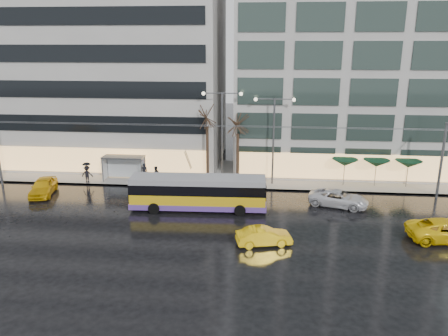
# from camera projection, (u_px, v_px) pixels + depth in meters

# --- Properties ---
(ground) EXTENTS (140.00, 140.00, 0.00)m
(ground) POSITION_uv_depth(u_px,v_px,m) (183.00, 226.00, 33.92)
(ground) COLOR black
(ground) RESTS_ON ground
(sidewalk) EXTENTS (80.00, 10.00, 0.15)m
(sidewalk) POSITION_uv_depth(u_px,v_px,m) (225.00, 173.00, 47.10)
(sidewalk) COLOR gray
(sidewalk) RESTS_ON ground
(kerb) EXTENTS (80.00, 0.10, 0.15)m
(kerb) POSITION_uv_depth(u_px,v_px,m) (220.00, 188.00, 42.37)
(kerb) COLOR slate
(kerb) RESTS_ON ground
(building_left) EXTENTS (34.00, 14.00, 22.00)m
(building_left) POSITION_uv_depth(u_px,v_px,m) (74.00, 65.00, 50.41)
(building_left) COLOR #A3A09C
(building_left) RESTS_ON sidewalk
(building_right) EXTENTS (32.00, 14.00, 25.00)m
(building_right) POSITION_uv_depth(u_px,v_px,m) (387.00, 52.00, 46.85)
(building_right) COLOR #A3A09C
(building_right) RESTS_ON sidewalk
(trolleybus) EXTENTS (11.46, 4.56, 5.28)m
(trolleybus) POSITION_uv_depth(u_px,v_px,m) (198.00, 194.00, 36.82)
(trolleybus) COLOR gold
(trolleybus) RESTS_ON ground
(catenary) EXTENTS (42.24, 5.12, 7.00)m
(catenary) POSITION_uv_depth(u_px,v_px,m) (208.00, 149.00, 40.23)
(catenary) COLOR #595B60
(catenary) RESTS_ON ground
(bus_shelter) EXTENTS (4.20, 1.60, 2.51)m
(bus_shelter) POSITION_uv_depth(u_px,v_px,m) (121.00, 162.00, 44.34)
(bus_shelter) COLOR #595B60
(bus_shelter) RESTS_ON sidewalk
(street_lamp_near) EXTENTS (3.96, 0.36, 9.03)m
(street_lamp_near) POSITION_uv_depth(u_px,v_px,m) (222.00, 125.00, 42.39)
(street_lamp_near) COLOR #595B60
(street_lamp_near) RESTS_ON sidewalk
(street_lamp_far) EXTENTS (3.96, 0.36, 8.53)m
(street_lamp_far) POSITION_uv_depth(u_px,v_px,m) (274.00, 129.00, 42.02)
(street_lamp_far) COLOR #595B60
(street_lamp_far) RESTS_ON sidewalk
(tree_a) EXTENTS (3.20, 3.20, 8.40)m
(tree_a) POSITION_uv_depth(u_px,v_px,m) (207.00, 113.00, 42.41)
(tree_a) COLOR black
(tree_a) RESTS_ON sidewalk
(tree_b) EXTENTS (3.20, 3.20, 7.70)m
(tree_b) POSITION_uv_depth(u_px,v_px,m) (238.00, 120.00, 42.53)
(tree_b) COLOR black
(tree_b) RESTS_ON sidewalk
(parasol_a) EXTENTS (2.50, 2.50, 2.65)m
(parasol_a) POSITION_uv_depth(u_px,v_px,m) (345.00, 162.00, 42.50)
(parasol_a) COLOR #595B60
(parasol_a) RESTS_ON sidewalk
(parasol_b) EXTENTS (2.50, 2.50, 2.65)m
(parasol_b) POSITION_uv_depth(u_px,v_px,m) (376.00, 163.00, 42.23)
(parasol_b) COLOR #595B60
(parasol_b) RESTS_ON sidewalk
(parasol_c) EXTENTS (2.50, 2.50, 2.65)m
(parasol_c) POSITION_uv_depth(u_px,v_px,m) (408.00, 164.00, 41.96)
(parasol_c) COLOR #595B60
(parasol_c) RESTS_ON sidewalk
(taxi_a) EXTENTS (2.83, 4.94, 1.58)m
(taxi_a) POSITION_uv_depth(u_px,v_px,m) (43.00, 187.00, 40.63)
(taxi_a) COLOR #D8A30B
(taxi_a) RESTS_ON ground
(taxi_b) EXTENTS (4.11, 2.23, 1.29)m
(taxi_b) POSITION_uv_depth(u_px,v_px,m) (264.00, 236.00, 30.60)
(taxi_b) COLOR yellow
(taxi_b) RESTS_ON ground
(taxi_c) EXTENTS (5.71, 2.92, 1.54)m
(taxi_c) POSITION_uv_depth(u_px,v_px,m) (447.00, 230.00, 31.24)
(taxi_c) COLOR yellow
(taxi_c) RESTS_ON ground
(sedan_silver) EXTENTS (5.53, 3.77, 1.40)m
(sedan_silver) POSITION_uv_depth(u_px,v_px,m) (338.00, 198.00, 37.84)
(sedan_silver) COLOR silver
(sedan_silver) RESTS_ON ground
(pedestrian_a) EXTENTS (1.26, 1.27, 2.19)m
(pedestrian_a) POSITION_uv_depth(u_px,v_px,m) (144.00, 167.00, 44.06)
(pedestrian_a) COLOR black
(pedestrian_a) RESTS_ON sidewalk
(pedestrian_b) EXTENTS (1.07, 1.00, 1.76)m
(pedestrian_b) POSITION_uv_depth(u_px,v_px,m) (156.00, 175.00, 43.38)
(pedestrian_b) COLOR black
(pedestrian_b) RESTS_ON sidewalk
(pedestrian_c) EXTENTS (1.15, 0.85, 2.11)m
(pedestrian_c) POSITION_uv_depth(u_px,v_px,m) (87.00, 172.00, 43.58)
(pedestrian_c) COLOR black
(pedestrian_c) RESTS_ON sidewalk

